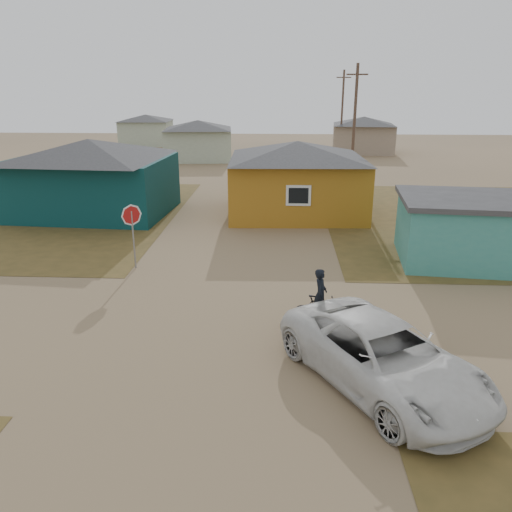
{
  "coord_description": "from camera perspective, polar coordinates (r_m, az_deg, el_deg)",
  "views": [
    {
      "loc": [
        1.62,
        -12.65,
        6.72
      ],
      "look_at": [
        0.85,
        3.0,
        1.3
      ],
      "focal_mm": 35.0,
      "sensor_mm": 36.0,
      "label": 1
    }
  ],
  "objects": [
    {
      "name": "ground",
      "position": [
        14.42,
        -4.01,
        -8.75
      ],
      "size": [
        120.0,
        120.0,
        0.0
      ],
      "primitive_type": "plane",
      "color": "#896F4F"
    },
    {
      "name": "house_teal",
      "position": [
        28.43,
        -18.3,
        8.68
      ],
      "size": [
        8.93,
        7.08,
        4.0
      ],
      "color": "#093032",
      "rests_on": "ground"
    },
    {
      "name": "house_yellow",
      "position": [
        27.08,
        4.69,
        8.98
      ],
      "size": [
        7.72,
        6.76,
        3.9
      ],
      "color": "#A26A19",
      "rests_on": "ground"
    },
    {
      "name": "shed_turquoise",
      "position": [
        21.4,
        24.34,
        2.72
      ],
      "size": [
        6.71,
        4.93,
        2.6
      ],
      "color": "teal",
      "rests_on": "ground"
    },
    {
      "name": "house_pale_west",
      "position": [
        47.52,
        -6.6,
        13.08
      ],
      "size": [
        7.04,
        6.15,
        3.6
      ],
      "color": "#A9B69C",
      "rests_on": "ground"
    },
    {
      "name": "house_beige_east",
      "position": [
        53.54,
        12.15,
        13.46
      ],
      "size": [
        6.95,
        6.05,
        3.6
      ],
      "color": "gray",
      "rests_on": "ground"
    },
    {
      "name": "house_pale_north",
      "position": [
        60.9,
        -12.43,
        13.97
      ],
      "size": [
        6.28,
        5.81,
        3.4
      ],
      "color": "#A9B69C",
      "rests_on": "ground"
    },
    {
      "name": "utility_pole_near",
      "position": [
        35.09,
        11.16,
        14.52
      ],
      "size": [
        1.4,
        0.2,
        8.0
      ],
      "color": "brown",
      "rests_on": "ground"
    },
    {
      "name": "utility_pole_far",
      "position": [
        51.06,
        9.8,
        15.92
      ],
      "size": [
        1.4,
        0.2,
        8.0
      ],
      "color": "brown",
      "rests_on": "ground"
    },
    {
      "name": "stop_sign",
      "position": [
        19.24,
        -13.98,
        3.82
      ],
      "size": [
        0.78,
        0.32,
        2.51
      ],
      "color": "gray",
      "rests_on": "ground"
    },
    {
      "name": "cyclist",
      "position": [
        14.66,
        7.31,
        -5.6
      ],
      "size": [
        1.61,
        0.7,
        1.76
      ],
      "color": "black",
      "rests_on": "ground"
    },
    {
      "name": "vehicle",
      "position": [
        12.1,
        14.31,
        -11.02
      ],
      "size": [
        5.07,
        6.1,
        1.55
      ],
      "primitive_type": "imported",
      "rotation": [
        0.0,
        0.0,
        0.54
      ],
      "color": "silver",
      "rests_on": "ground"
    }
  ]
}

